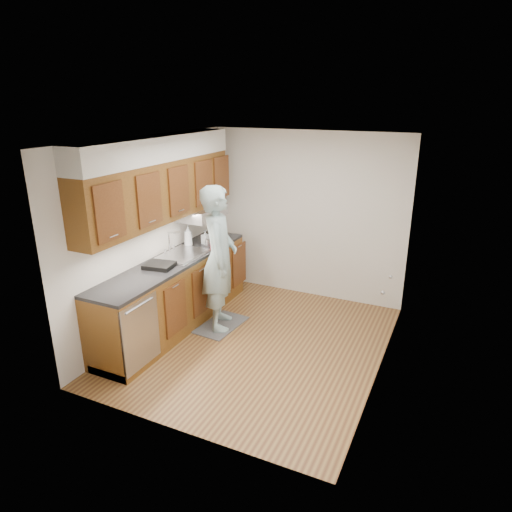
{
  "coord_description": "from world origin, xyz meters",
  "views": [
    {
      "loc": [
        2.12,
        -4.59,
        2.94
      ],
      "look_at": [
        -0.13,
        0.25,
        1.07
      ],
      "focal_mm": 32.0,
      "sensor_mm": 36.0,
      "label": 1
    }
  ],
  "objects": [
    {
      "name": "steel_can",
      "position": [
        -1.07,
        0.64,
        0.99
      ],
      "size": [
        0.07,
        0.07,
        0.11
      ],
      "primitive_type": "cylinder",
      "rotation": [
        0.0,
        0.0,
        0.15
      ],
      "color": "#A5A5AA",
      "rests_on": "counter"
    },
    {
      "name": "upper_cabinets",
      "position": [
        -1.33,
        0.05,
        1.95
      ],
      "size": [
        0.47,
        2.8,
        1.21
      ],
      "color": "brown",
      "rests_on": "wall_left"
    },
    {
      "name": "soap_bottle_b",
      "position": [
        -1.17,
        0.76,
        1.04
      ],
      "size": [
        0.1,
        0.1,
        0.2
      ],
      "primitive_type": "imported",
      "rotation": [
        0.0,
        0.0,
        -0.12
      ],
      "color": "silver",
      "rests_on": "counter"
    },
    {
      "name": "dish_rack",
      "position": [
        -1.19,
        -0.31,
        0.97
      ],
      "size": [
        0.38,
        0.34,
        0.05
      ],
      "primitive_type": "cube",
      "rotation": [
        0.0,
        0.0,
        0.15
      ],
      "color": "black",
      "rests_on": "counter"
    },
    {
      "name": "ceiling",
      "position": [
        0.0,
        0.0,
        2.5
      ],
      "size": [
        3.5,
        3.5,
        0.0
      ],
      "primitive_type": "plane",
      "rotation": [
        3.14,
        0.0,
        0.0
      ],
      "color": "white",
      "rests_on": "wall_left"
    },
    {
      "name": "wall_left",
      "position": [
        -1.5,
        0.0,
        1.25
      ],
      "size": [
        0.02,
        3.5,
        2.5
      ],
      "primitive_type": "cube",
      "color": "silver",
      "rests_on": "floor"
    },
    {
      "name": "counter",
      "position": [
        -1.2,
        -0.0,
        0.49
      ],
      "size": [
        0.64,
        2.8,
        1.3
      ],
      "color": "brown",
      "rests_on": "floor"
    },
    {
      "name": "closet_door",
      "position": [
        1.49,
        0.3,
        1.02
      ],
      "size": [
        0.02,
        1.22,
        2.05
      ],
      "primitive_type": "cube",
      "color": "white",
      "rests_on": "wall_right"
    },
    {
      "name": "floor_mat",
      "position": [
        -0.65,
        0.23,
        0.01
      ],
      "size": [
        0.51,
        0.8,
        0.01
      ],
      "primitive_type": "cube",
      "rotation": [
        0.0,
        0.0,
        -0.09
      ],
      "color": "slate",
      "rests_on": "floor"
    },
    {
      "name": "soda_can",
      "position": [
        -0.95,
        0.57,
        1.0
      ],
      "size": [
        0.08,
        0.08,
        0.11
      ],
      "primitive_type": "cylinder",
      "rotation": [
        0.0,
        0.0,
        0.38
      ],
      "color": "#A31C2A",
      "rests_on": "counter"
    },
    {
      "name": "floor",
      "position": [
        0.0,
        0.0,
        0.0
      ],
      "size": [
        3.5,
        3.5,
        0.0
      ],
      "primitive_type": "plane",
      "color": "olive",
      "rests_on": "ground"
    },
    {
      "name": "soap_bottle_c",
      "position": [
        -1.08,
        0.9,
        1.02
      ],
      "size": [
        0.18,
        0.18,
        0.16
      ],
      "primitive_type": "imported",
      "rotation": [
        0.0,
        0.0,
        0.78
      ],
      "color": "silver",
      "rests_on": "counter"
    },
    {
      "name": "wall_back",
      "position": [
        0.0,
        1.75,
        1.25
      ],
      "size": [
        3.0,
        0.02,
        2.5
      ],
      "primitive_type": "cube",
      "color": "silver",
      "rests_on": "floor"
    },
    {
      "name": "wall_right",
      "position": [
        1.5,
        0.0,
        1.25
      ],
      "size": [
        0.02,
        3.5,
        2.5
      ],
      "primitive_type": "cube",
      "color": "silver",
      "rests_on": "floor"
    },
    {
      "name": "soap_bottle_a",
      "position": [
        -1.33,
        0.56,
        1.09
      ],
      "size": [
        0.16,
        0.16,
        0.3
      ],
      "primitive_type": "imported",
      "rotation": [
        0.0,
        0.0,
        0.45
      ],
      "color": "silver",
      "rests_on": "counter"
    },
    {
      "name": "person",
      "position": [
        -0.65,
        0.23,
        1.1
      ],
      "size": [
        0.78,
        0.91,
        2.16
      ],
      "primitive_type": "imported",
      "rotation": [
        0.0,
        0.0,
        2.01
      ],
      "color": "#91AEB1",
      "rests_on": "floor_mat"
    }
  ]
}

